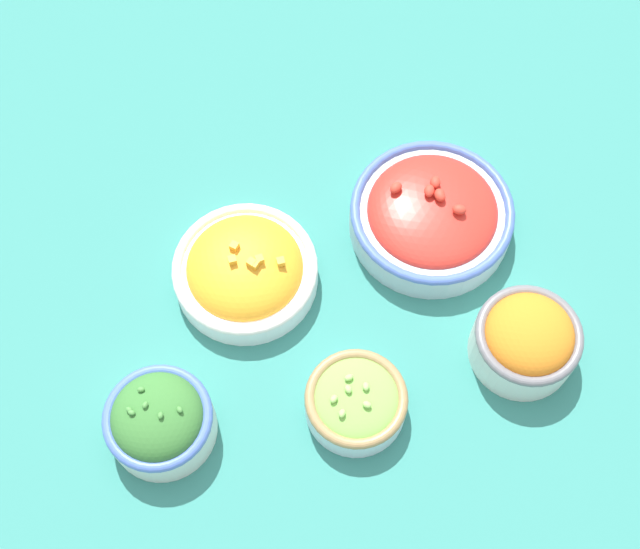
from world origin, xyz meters
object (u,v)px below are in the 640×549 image
(bowl_squash, at_px, (245,270))
(bowl_cherry_tomatoes, at_px, (431,215))
(bowl_lettuce, at_px, (356,401))
(bowl_broccoli, at_px, (159,420))
(bowl_carrots, at_px, (527,339))

(bowl_squash, xyz_separation_m, bowl_cherry_tomatoes, (0.24, -0.00, 0.00))
(bowl_cherry_tomatoes, xyz_separation_m, bowl_lettuce, (-0.17, -0.19, -0.00))
(bowl_squash, relative_size, bowl_broccoli, 1.44)
(bowl_broccoli, relative_size, bowl_carrots, 0.99)
(bowl_broccoli, bearing_deg, bowl_lettuce, -12.43)
(bowl_squash, height_order, bowl_cherry_tomatoes, same)
(bowl_lettuce, bearing_deg, bowl_squash, 109.63)
(bowl_squash, distance_m, bowl_lettuce, 0.21)
(bowl_lettuce, relative_size, bowl_broccoli, 0.95)
(bowl_cherry_tomatoes, bearing_deg, bowl_carrots, -78.54)
(bowl_cherry_tomatoes, relative_size, bowl_lettuce, 1.74)
(bowl_broccoli, xyz_separation_m, bowl_carrots, (0.42, -0.05, 0.00))
(bowl_cherry_tomatoes, distance_m, bowl_broccoli, 0.41)
(bowl_squash, relative_size, bowl_lettuce, 1.51)
(bowl_cherry_tomatoes, relative_size, bowl_broccoli, 1.66)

